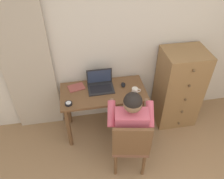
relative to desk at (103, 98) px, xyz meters
The scene contains 11 objects.
wall_back 0.85m from the desk, 38.79° to the left, with size 4.80×0.05×2.50m, color beige.
curtain_panel 1.09m from the desk, 163.50° to the left, with size 0.63×0.03×2.24m, color #BCAD99.
desk is the anchor object (origin of this frame).
dresser 1.09m from the desk, ahead, with size 0.57×0.51×1.19m.
chair 0.75m from the desk, 73.26° to the right, with size 0.49×0.47×0.88m.
person_seated 0.58m from the desk, 65.28° to the right, with size 0.60×0.63×1.20m.
laptop 0.20m from the desk, 105.21° to the left, with size 0.34×0.25×0.24m.
computer_mouse 0.32m from the desk, 14.48° to the left, with size 0.06×0.10×0.03m, color black.
desk_clock 0.51m from the desk, 159.05° to the right, with size 0.09×0.09×0.03m.
notebook_pad 0.39m from the desk, 158.49° to the left, with size 0.21×0.15×0.01m, color #994742.
coffee_mug 0.45m from the desk, 17.26° to the right, with size 0.12×0.08×0.09m.
Camera 1 is at (-0.70, -0.40, 2.67)m, focal length 36.40 mm.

